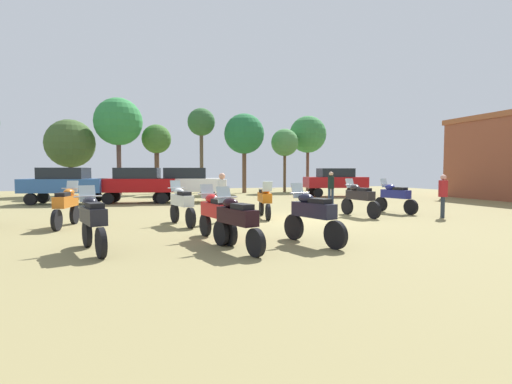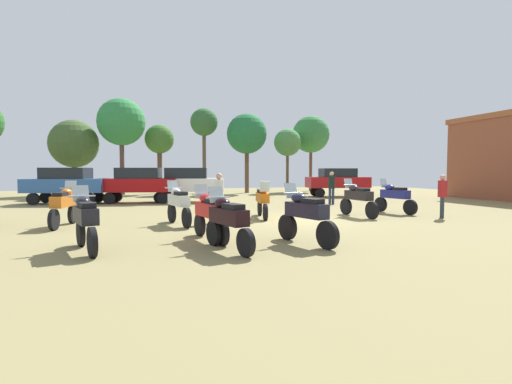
{
  "view_description": "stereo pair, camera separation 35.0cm",
  "coord_description": "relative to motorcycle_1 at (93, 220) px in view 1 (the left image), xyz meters",
  "views": [
    {
      "loc": [
        -5.62,
        -13.23,
        1.85
      ],
      "look_at": [
        0.04,
        5.61,
        0.76
      ],
      "focal_mm": 26.83,
      "sensor_mm": 36.0,
      "label": 1
    },
    {
      "loc": [
        -5.29,
        -13.33,
        1.85
      ],
      "look_at": [
        0.04,
        5.61,
        0.76
      ],
      "focal_mm": 26.83,
      "sensor_mm": 36.0,
      "label": 2
    }
  ],
  "objects": [
    {
      "name": "motorcycle_4",
      "position": [
        3.13,
        -0.8,
        -0.01
      ],
      "size": [
        0.83,
        2.08,
        1.45
      ],
      "rotation": [
        0.0,
        0.0,
        0.3
      ],
      "color": "black",
      "rests_on": "ground"
    },
    {
      "name": "tree_3",
      "position": [
        5.87,
        22.46,
        4.99
      ],
      "size": [
        2.27,
        2.27,
        6.98
      ],
      "color": "brown",
      "rests_on": "ground"
    },
    {
      "name": "car_3",
      "position": [
        3.54,
        13.35,
        0.44
      ],
      "size": [
        4.55,
        2.53,
        2.0
      ],
      "rotation": [
        0.0,
        0.0,
        1.39
      ],
      "color": "black",
      "rests_on": "ground"
    },
    {
      "name": "tree_8",
      "position": [
        12.83,
        21.43,
        3.47
      ],
      "size": [
        2.32,
        2.32,
        5.4
      ],
      "color": "brown",
      "rests_on": "ground"
    },
    {
      "name": "person_3",
      "position": [
        12.36,
        2.93,
        0.25
      ],
      "size": [
        0.48,
        0.48,
        1.68
      ],
      "rotation": [
        0.0,
        0.0,
        0.9
      ],
      "color": "#28323D",
      "rests_on": "ground"
    },
    {
      "name": "ground_plane",
      "position": [
        6.69,
        3.99,
        -0.74
      ],
      "size": [
        44.0,
        52.0,
        0.02
      ],
      "color": "olive"
    },
    {
      "name": "person_1",
      "position": [
        10.9,
        9.39,
        0.31
      ],
      "size": [
        0.44,
        0.44,
        1.78
      ],
      "rotation": [
        0.0,
        0.0,
        2.77
      ],
      "color": "#24324C",
      "rests_on": "ground"
    },
    {
      "name": "motorcycle_1",
      "position": [
        0.0,
        0.0,
        0.0
      ],
      "size": [
        0.83,
        2.06,
        1.49
      ],
      "rotation": [
        0.0,
        0.0,
        0.31
      ],
      "color": "black",
      "rests_on": "ground"
    },
    {
      "name": "tree_7",
      "position": [
        -0.54,
        21.49,
        4.76
      ],
      "size": [
        3.55,
        3.55,
        7.3
      ],
      "color": "#513A36",
      "rests_on": "ground"
    },
    {
      "name": "car_2",
      "position": [
        -3.0,
        13.92,
        0.44
      ],
      "size": [
        4.58,
        2.64,
        2.0
      ],
      "rotation": [
        0.0,
        0.0,
        1.37
      ],
      "color": "black",
      "rests_on": "ground"
    },
    {
      "name": "motorcycle_9",
      "position": [
        5.14,
        -0.57,
        0.01
      ],
      "size": [
        0.84,
        2.14,
        1.51
      ],
      "rotation": [
        0.0,
        0.0,
        0.3
      ],
      "color": "black",
      "rests_on": "ground"
    },
    {
      "name": "motorcycle_5",
      "position": [
        2.93,
        0.62,
        -0.01
      ],
      "size": [
        0.75,
        2.2,
        1.46
      ],
      "rotation": [
        0.0,
        0.0,
        0.22
      ],
      "color": "black",
      "rests_on": "ground"
    },
    {
      "name": "motorcycle_11",
      "position": [
        11.58,
        4.85,
        0.0
      ],
      "size": [
        0.76,
        2.21,
        1.48
      ],
      "rotation": [
        0.0,
        0.0,
        0.23
      ],
      "color": "black",
      "rests_on": "ground"
    },
    {
      "name": "motorcycle_3",
      "position": [
        5.65,
        4.85,
        -0.01
      ],
      "size": [
        0.68,
        2.24,
        1.45
      ],
      "rotation": [
        0.0,
        0.0,
        2.99
      ],
      "color": "black",
      "rests_on": "ground"
    },
    {
      "name": "car_4",
      "position": [
        0.86,
        13.47,
        0.44
      ],
      "size": [
        4.56,
        2.58,
        2.0
      ],
      "rotation": [
        0.0,
        0.0,
        1.38
      ],
      "color": "black",
      "rests_on": "ground"
    },
    {
      "name": "tree_4",
      "position": [
        15.6,
        22.8,
        4.37
      ],
      "size": [
        3.33,
        3.33,
        6.79
      ],
      "color": "brown",
      "rests_on": "ground"
    },
    {
      "name": "motorcycle_2",
      "position": [
        2.35,
        3.74,
        0.01
      ],
      "size": [
        0.77,
        2.19,
        1.5
      ],
      "rotation": [
        0.0,
        0.0,
        0.24
      ],
      "color": "black",
      "rests_on": "ground"
    },
    {
      "name": "tree_6",
      "position": [
        2.27,
        22.34,
        3.53
      ],
      "size": [
        2.3,
        2.3,
        5.51
      ],
      "color": "brown",
      "rests_on": "ground"
    },
    {
      "name": "motorcycle_10",
      "position": [
        -1.29,
        4.35,
        0.01
      ],
      "size": [
        0.68,
        2.22,
        1.5
      ],
      "rotation": [
        0.0,
        0.0,
        -0.17
      ],
      "color": "black",
      "rests_on": "ground"
    },
    {
      "name": "car_1",
      "position": [
        14.32,
        15.22,
        0.44
      ],
      "size": [
        4.53,
        2.47,
        2.0
      ],
      "rotation": [
        0.0,
        0.0,
        1.41
      ],
      "color": "black",
      "rests_on": "ground"
    },
    {
      "name": "tree_1",
      "position": [
        9.23,
        21.33,
        4.11
      ],
      "size": [
        3.3,
        3.3,
        6.52
      ],
      "color": "brown",
      "rests_on": "ground"
    },
    {
      "name": "person_2",
      "position": [
        3.82,
        4.18,
        0.3
      ],
      "size": [
        0.48,
        0.48,
        1.75
      ],
      "rotation": [
        0.0,
        0.0,
        3.82
      ],
      "color": "#303651",
      "rests_on": "ground"
    },
    {
      "name": "motorcycle_7",
      "position": [
        9.41,
        4.16,
        0.02
      ],
      "size": [
        0.64,
        2.32,
        1.51
      ],
      "rotation": [
        0.0,
        0.0,
        0.12
      ],
      "color": "black",
      "rests_on": "ground"
    },
    {
      "name": "tree_2",
      "position": [
        -4.0,
        22.25,
        3.12
      ],
      "size": [
        3.59,
        3.59,
        5.66
      ],
      "color": "brown",
      "rests_on": "ground"
    }
  ]
}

